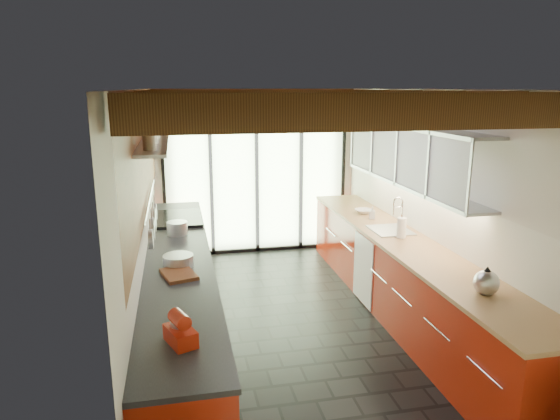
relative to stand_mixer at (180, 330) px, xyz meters
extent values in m
plane|color=black|center=(1.27, 1.88, -1.01)|extent=(5.50, 5.50, 0.00)
plane|color=silver|center=(1.27, 4.63, 0.29)|extent=(3.20, 0.00, 3.20)
plane|color=silver|center=(1.27, -0.87, 0.29)|extent=(3.20, 0.00, 3.20)
plane|color=silver|center=(-0.33, 1.88, 0.29)|extent=(0.00, 5.50, 5.50)
plane|color=silver|center=(2.87, 1.88, 0.29)|extent=(0.00, 5.50, 5.50)
plane|color=#472814|center=(1.27, 1.88, 1.59)|extent=(5.50, 5.50, 0.00)
cube|color=#593316|center=(1.27, -0.37, 1.47)|extent=(3.14, 0.14, 0.22)
cube|color=#593316|center=(1.27, 0.53, 1.47)|extent=(3.14, 0.14, 0.22)
cube|color=#593316|center=(1.27, 1.43, 1.47)|extent=(3.14, 0.14, 0.22)
cube|color=#593316|center=(1.27, 2.33, 1.47)|extent=(3.14, 0.14, 0.22)
cube|color=#593316|center=(1.27, 3.23, 1.47)|extent=(3.14, 0.14, 0.22)
cube|color=#593316|center=(1.27, 4.13, 1.47)|extent=(3.14, 0.14, 0.22)
cube|color=brown|center=(1.27, 4.59, 1.34)|extent=(3.14, 0.06, 0.50)
plane|color=brown|center=(-0.30, 2.08, 0.96)|extent=(0.00, 4.90, 4.90)
plane|color=#C6EAAD|center=(1.27, 4.61, 0.06)|extent=(2.90, 0.00, 2.90)
cube|color=black|center=(-0.18, 4.60, 0.06)|extent=(0.05, 0.04, 2.15)
cube|color=black|center=(2.72, 4.60, 0.06)|extent=(0.05, 0.04, 2.15)
cube|color=black|center=(1.27, 4.57, 0.06)|extent=(0.06, 0.05, 2.15)
cube|color=black|center=(1.27, 4.57, 1.14)|extent=(2.90, 0.05, 0.06)
cylinder|color=red|center=(1.27, 4.55, 1.34)|extent=(0.34, 0.04, 0.34)
cylinder|color=beige|center=(1.27, 4.53, 1.34)|extent=(0.28, 0.02, 0.28)
cube|color=#9E200D|center=(0.00, 1.88, -0.57)|extent=(0.65, 5.00, 0.88)
cube|color=black|center=(0.00, 1.88, -0.11)|extent=(0.68, 5.00, 0.04)
cube|color=silver|center=(0.00, 3.33, -0.57)|extent=(0.66, 0.90, 0.90)
cube|color=black|center=(0.00, 3.33, -0.08)|extent=(0.65, 0.90, 0.06)
cube|color=#9E200D|center=(2.55, 1.88, -0.57)|extent=(0.65, 5.00, 0.88)
cube|color=tan|center=(2.55, 1.88, -0.11)|extent=(0.68, 5.00, 0.04)
cube|color=white|center=(2.22, 2.28, -0.57)|extent=(0.02, 0.60, 0.84)
cube|color=silver|center=(2.55, 2.28, -0.09)|extent=(0.45, 0.52, 0.02)
cylinder|color=silver|center=(2.69, 2.28, 0.09)|extent=(0.02, 0.02, 0.34)
torus|color=silver|center=(2.63, 2.28, 0.26)|extent=(0.14, 0.02, 0.14)
plane|color=silver|center=(2.53, 2.18, 0.84)|extent=(0.00, 3.00, 3.00)
cube|color=#9EA0A5|center=(2.70, 2.18, 0.50)|extent=(0.34, 3.00, 0.03)
cube|color=#9EA0A5|center=(2.70, 2.18, 1.17)|extent=(0.34, 3.00, 0.03)
cylinder|color=silver|center=(-0.27, 2.18, 0.46)|extent=(0.02, 2.20, 0.02)
cube|color=silver|center=(-0.18, 2.08, 1.09)|extent=(0.28, 2.60, 0.03)
cylinder|color=silver|center=(-0.23, 1.28, 0.28)|extent=(0.04, 0.18, 0.18)
cylinder|color=silver|center=(-0.23, 1.63, 0.28)|extent=(0.04, 0.22, 0.22)
cylinder|color=silver|center=(-0.23, 1.98, 0.28)|extent=(0.04, 0.26, 0.26)
cylinder|color=silver|center=(-0.23, 2.33, 0.28)|extent=(0.04, 0.18, 0.18)
cube|color=red|center=(0.00, -0.01, -0.04)|extent=(0.24, 0.30, 0.11)
cylinder|color=red|center=(0.00, -0.03, 0.09)|extent=(0.16, 0.20, 0.10)
cylinder|color=silver|center=(0.00, 0.04, 0.00)|extent=(0.17, 0.17, 0.11)
cylinder|color=silver|center=(0.00, 2.65, -0.02)|extent=(0.28, 0.28, 0.16)
cylinder|color=silver|center=(0.00, 1.54, -0.04)|extent=(0.36, 0.36, 0.11)
cube|color=brown|center=(0.00, 1.28, -0.08)|extent=(0.37, 0.44, 0.03)
sphere|color=silver|center=(2.54, 0.33, 0.01)|extent=(0.27, 0.27, 0.22)
cone|color=black|center=(2.54, 0.33, 0.13)|extent=(0.10, 0.10, 0.06)
cylinder|color=silver|center=(2.54, 0.45, 0.02)|extent=(0.05, 0.08, 0.05)
cylinder|color=white|center=(2.54, 1.97, 0.02)|extent=(0.11, 0.11, 0.24)
cylinder|color=silver|center=(2.54, 1.97, 0.17)|extent=(0.02, 0.02, 0.04)
imported|color=silver|center=(2.54, 2.86, -0.01)|extent=(0.09, 0.10, 0.17)
imported|color=silver|center=(2.54, 3.17, -0.07)|extent=(0.25, 0.25, 0.06)
camera|label=1|loc=(0.03, -3.17, 1.60)|focal=32.00mm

